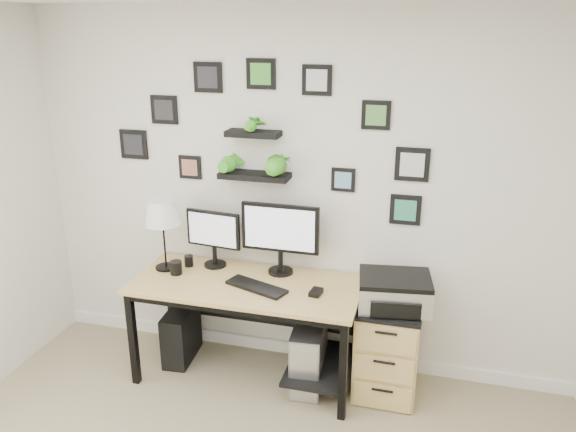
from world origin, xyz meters
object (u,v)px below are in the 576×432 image
(file_cabinet, at_px, (388,347))
(table_lamp, at_px, (162,214))
(desk, at_px, (253,297))
(pc_tower_black, at_px, (181,334))
(printer, at_px, (394,291))
(monitor_left, at_px, (213,234))
(monitor_right, at_px, (280,233))
(pc_tower_grey, at_px, (309,355))
(mug, at_px, (176,268))

(file_cabinet, bearing_deg, table_lamp, -179.54)
(desk, height_order, pc_tower_black, desk)
(printer, bearing_deg, monitor_left, 174.38)
(monitor_right, xyz_separation_m, pc_tower_black, (-0.76, -0.14, -0.86))
(desk, bearing_deg, monitor_right, 50.47)
(monitor_left, distance_m, file_cabinet, 1.48)
(desk, relative_size, table_lamp, 3.05)
(monitor_left, bearing_deg, pc_tower_black, -152.61)
(monitor_left, distance_m, printer, 1.36)
(monitor_left, bearing_deg, monitor_right, 0.99)
(pc_tower_grey, distance_m, printer, 0.78)
(file_cabinet, bearing_deg, pc_tower_black, -179.54)
(desk, relative_size, printer, 3.10)
(pc_tower_grey, xyz_separation_m, printer, (0.56, 0.07, 0.54))
(monitor_right, height_order, printer, monitor_right)
(pc_tower_black, bearing_deg, pc_tower_grey, -8.20)
(monitor_left, xyz_separation_m, pc_tower_black, (-0.25, -0.13, -0.80))
(desk, bearing_deg, pc_tower_grey, -3.24)
(desk, relative_size, file_cabinet, 2.39)
(mug, height_order, pc_tower_grey, mug)
(file_cabinet, relative_size, printer, 1.30)
(file_cabinet, distance_m, printer, 0.44)
(monitor_right, relative_size, pc_tower_grey, 1.15)
(mug, relative_size, file_cabinet, 0.15)
(pc_tower_grey, height_order, printer, printer)
(file_cabinet, bearing_deg, pc_tower_grey, -171.41)
(pc_tower_grey, height_order, file_cabinet, file_cabinet)
(desk, xyz_separation_m, pc_tower_black, (-0.60, 0.05, -0.42))
(pc_tower_black, bearing_deg, monitor_left, 23.06)
(monitor_right, relative_size, printer, 1.09)
(monitor_right, xyz_separation_m, table_lamp, (-0.84, -0.14, 0.11))
(desk, bearing_deg, printer, 2.53)
(desk, relative_size, monitor_left, 3.72)
(table_lamp, xyz_separation_m, pc_tower_grey, (1.11, -0.07, -0.94))
(monitor_right, xyz_separation_m, file_cabinet, (0.81, -0.13, -0.73))
(monitor_left, bearing_deg, printer, -5.62)
(desk, distance_m, monitor_left, 0.55)
(pc_tower_grey, bearing_deg, table_lamp, 176.45)
(mug, bearing_deg, pc_tower_grey, 0.24)
(printer, bearing_deg, pc_tower_grey, -173.21)
(table_lamp, bearing_deg, desk, -3.74)
(monitor_left, relative_size, printer, 0.83)
(printer, bearing_deg, table_lamp, 179.94)
(monitor_right, distance_m, table_lamp, 0.86)
(pc_tower_grey, bearing_deg, desk, 176.76)
(desk, bearing_deg, monitor_left, 153.76)
(monitor_left, distance_m, pc_tower_grey, 1.11)
(desk, bearing_deg, file_cabinet, 3.47)
(file_cabinet, height_order, printer, printer)
(desk, distance_m, mug, 0.60)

